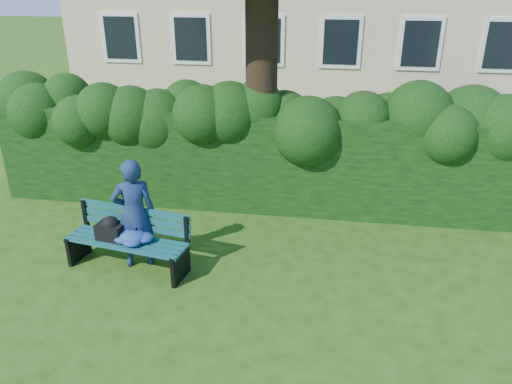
# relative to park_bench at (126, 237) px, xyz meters

# --- Properties ---
(ground) EXTENTS (80.00, 80.00, 0.00)m
(ground) POSITION_rel_park_bench_xyz_m (1.77, 0.30, -0.50)
(ground) COLOR #1F4F10
(ground) RESTS_ON ground
(hedge) EXTENTS (10.00, 1.00, 1.80)m
(hedge) POSITION_rel_park_bench_xyz_m (1.77, 2.50, 0.40)
(hedge) COLOR black
(hedge) RESTS_ON ground
(park_bench) EXTENTS (1.88, 0.86, 0.89)m
(park_bench) POSITION_rel_park_bench_xyz_m (0.00, 0.00, 0.00)
(park_bench) COLOR #0E4847
(park_bench) RESTS_ON ground
(man_reading) EXTENTS (0.72, 0.61, 1.68)m
(man_reading) POSITION_rel_park_bench_xyz_m (0.11, 0.11, 0.34)
(man_reading) COLOR navy
(man_reading) RESTS_ON ground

